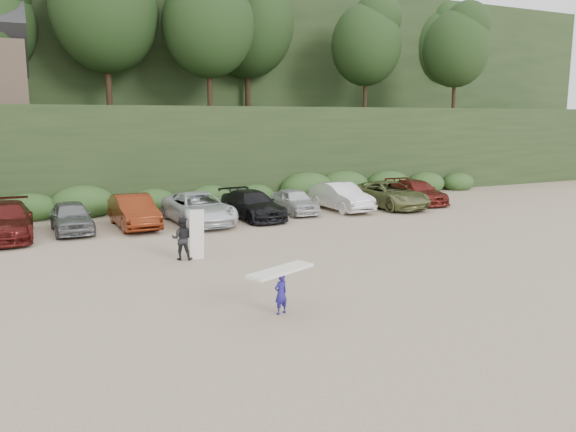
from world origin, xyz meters
TOP-DOWN VIEW (x-y plane):
  - ground at (0.00, 0.00)m, footprint 120.00×120.00m
  - hillside_backdrop at (-0.26, 35.93)m, footprint 90.00×41.50m
  - parked_cars at (-1.87, 10.00)m, footprint 33.63×6.61m
  - child_surfer at (-2.63, -4.25)m, footprint 2.18×1.37m
  - adult_surfer at (-3.45, 2.75)m, footprint 1.28×0.89m

SIDE VIEW (x-z plane):
  - ground at x=0.00m, z-range 0.00..0.00m
  - parked_cars at x=-1.87m, z-range -0.05..1.58m
  - adult_surfer at x=-3.45m, z-range -0.13..1.80m
  - child_surfer at x=-2.63m, z-range 0.23..1.50m
  - hillside_backdrop at x=-0.26m, z-range -2.78..25.22m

